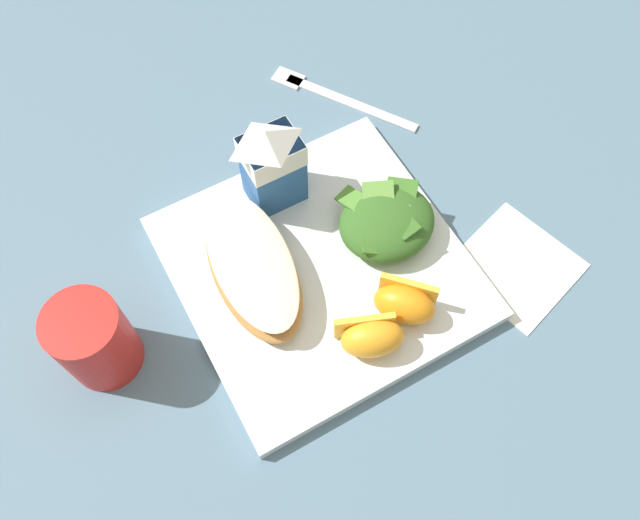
{
  "coord_description": "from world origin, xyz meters",
  "views": [
    {
      "loc": [
        -0.15,
        -0.26,
        0.62
      ],
      "look_at": [
        0.0,
        0.0,
        0.03
      ],
      "focal_mm": 37.02,
      "sensor_mm": 36.0,
      "label": 1
    }
  ],
  "objects_px": {
    "orange_wedge_front": "(370,337)",
    "paper_napkin": "(516,266)",
    "green_salad_pile": "(385,220)",
    "metal_fork": "(332,95)",
    "cheesy_pizza_bread": "(253,266)",
    "orange_wedge_middle": "(405,303)",
    "drinking_red_cup": "(94,340)",
    "white_plate": "(320,268)",
    "milk_carton": "(268,163)"
  },
  "relations": [
    {
      "from": "cheesy_pizza_bread",
      "to": "white_plate",
      "type": "bearing_deg",
      "value": -19.81
    },
    {
      "from": "cheesy_pizza_bread",
      "to": "paper_napkin",
      "type": "xyz_separation_m",
      "value": [
        0.24,
        -0.12,
        -0.03
      ]
    },
    {
      "from": "green_salad_pile",
      "to": "metal_fork",
      "type": "bearing_deg",
      "value": 75.85
    },
    {
      "from": "white_plate",
      "to": "paper_napkin",
      "type": "height_order",
      "value": "white_plate"
    },
    {
      "from": "paper_napkin",
      "to": "metal_fork",
      "type": "distance_m",
      "value": 0.3
    },
    {
      "from": "milk_carton",
      "to": "drinking_red_cup",
      "type": "bearing_deg",
      "value": -160.5
    },
    {
      "from": "milk_carton",
      "to": "drinking_red_cup",
      "type": "xyz_separation_m",
      "value": [
        -0.22,
        -0.08,
        -0.03
      ]
    },
    {
      "from": "green_salad_pile",
      "to": "metal_fork",
      "type": "height_order",
      "value": "green_salad_pile"
    },
    {
      "from": "cheesy_pizza_bread",
      "to": "green_salad_pile",
      "type": "relative_size",
      "value": 1.77
    },
    {
      "from": "white_plate",
      "to": "paper_napkin",
      "type": "bearing_deg",
      "value": -27.59
    },
    {
      "from": "green_salad_pile",
      "to": "drinking_red_cup",
      "type": "height_order",
      "value": "drinking_red_cup"
    },
    {
      "from": "white_plate",
      "to": "orange_wedge_middle",
      "type": "relative_size",
      "value": 4.1
    },
    {
      "from": "milk_carton",
      "to": "paper_napkin",
      "type": "relative_size",
      "value": 1.0
    },
    {
      "from": "cheesy_pizza_bread",
      "to": "drinking_red_cup",
      "type": "bearing_deg",
      "value": -178.74
    },
    {
      "from": "orange_wedge_front",
      "to": "metal_fork",
      "type": "xyz_separation_m",
      "value": [
        0.13,
        0.3,
        -0.03
      ]
    },
    {
      "from": "white_plate",
      "to": "orange_wedge_middle",
      "type": "xyz_separation_m",
      "value": [
        0.05,
        -0.08,
        0.03
      ]
    },
    {
      "from": "green_salad_pile",
      "to": "metal_fork",
      "type": "distance_m",
      "value": 0.2
    },
    {
      "from": "cheesy_pizza_bread",
      "to": "orange_wedge_middle",
      "type": "distance_m",
      "value": 0.15
    },
    {
      "from": "white_plate",
      "to": "drinking_red_cup",
      "type": "xyz_separation_m",
      "value": [
        -0.23,
        0.02,
        0.04
      ]
    },
    {
      "from": "green_salad_pile",
      "to": "orange_wedge_middle",
      "type": "distance_m",
      "value": 0.09
    },
    {
      "from": "green_salad_pile",
      "to": "paper_napkin",
      "type": "relative_size",
      "value": 0.91
    },
    {
      "from": "drinking_red_cup",
      "to": "orange_wedge_front",
      "type": "bearing_deg",
      "value": -27.65
    },
    {
      "from": "milk_carton",
      "to": "orange_wedge_front",
      "type": "distance_m",
      "value": 0.2
    },
    {
      "from": "milk_carton",
      "to": "drinking_red_cup",
      "type": "distance_m",
      "value": 0.24
    },
    {
      "from": "white_plate",
      "to": "paper_napkin",
      "type": "xyz_separation_m",
      "value": [
        0.18,
        -0.09,
        -0.01
      ]
    },
    {
      "from": "milk_carton",
      "to": "orange_wedge_middle",
      "type": "xyz_separation_m",
      "value": [
        0.05,
        -0.18,
        -0.04
      ]
    },
    {
      "from": "cheesy_pizza_bread",
      "to": "orange_wedge_front",
      "type": "height_order",
      "value": "orange_wedge_front"
    },
    {
      "from": "milk_carton",
      "to": "cheesy_pizza_bread",
      "type": "bearing_deg",
      "value": -128.26
    },
    {
      "from": "cheesy_pizza_bread",
      "to": "milk_carton",
      "type": "height_order",
      "value": "milk_carton"
    },
    {
      "from": "white_plate",
      "to": "metal_fork",
      "type": "xyz_separation_m",
      "value": [
        0.13,
        0.2,
        -0.01
      ]
    },
    {
      "from": "cheesy_pizza_bread",
      "to": "paper_napkin",
      "type": "distance_m",
      "value": 0.27
    },
    {
      "from": "white_plate",
      "to": "metal_fork",
      "type": "distance_m",
      "value": 0.23
    },
    {
      "from": "drinking_red_cup",
      "to": "cheesy_pizza_bread",
      "type": "bearing_deg",
      "value": 1.26
    },
    {
      "from": "orange_wedge_front",
      "to": "paper_napkin",
      "type": "xyz_separation_m",
      "value": [
        0.18,
        0.0,
        -0.03
      ]
    },
    {
      "from": "drinking_red_cup",
      "to": "green_salad_pile",
      "type": "bearing_deg",
      "value": -3.06
    },
    {
      "from": "white_plate",
      "to": "drinking_red_cup",
      "type": "relative_size",
      "value": 2.97
    },
    {
      "from": "white_plate",
      "to": "metal_fork",
      "type": "relative_size",
      "value": 1.68
    },
    {
      "from": "milk_carton",
      "to": "orange_wedge_front",
      "type": "bearing_deg",
      "value": -89.03
    },
    {
      "from": "metal_fork",
      "to": "orange_wedge_front",
      "type": "bearing_deg",
      "value": -113.45
    },
    {
      "from": "white_plate",
      "to": "orange_wedge_front",
      "type": "bearing_deg",
      "value": -90.68
    },
    {
      "from": "orange_wedge_middle",
      "to": "paper_napkin",
      "type": "relative_size",
      "value": 0.62
    },
    {
      "from": "milk_carton",
      "to": "drinking_red_cup",
      "type": "height_order",
      "value": "milk_carton"
    },
    {
      "from": "orange_wedge_front",
      "to": "drinking_red_cup",
      "type": "distance_m",
      "value": 0.25
    },
    {
      "from": "milk_carton",
      "to": "orange_wedge_middle",
      "type": "distance_m",
      "value": 0.19
    },
    {
      "from": "cheesy_pizza_bread",
      "to": "milk_carton",
      "type": "xyz_separation_m",
      "value": [
        0.06,
        0.07,
        0.04
      ]
    },
    {
      "from": "cheesy_pizza_bread",
      "to": "orange_wedge_front",
      "type": "bearing_deg",
      "value": -62.8
    },
    {
      "from": "green_salad_pile",
      "to": "milk_carton",
      "type": "relative_size",
      "value": 0.91
    },
    {
      "from": "white_plate",
      "to": "orange_wedge_front",
      "type": "xyz_separation_m",
      "value": [
        -0.0,
        -0.1,
        0.03
      ]
    },
    {
      "from": "cheesy_pizza_bread",
      "to": "green_salad_pile",
      "type": "distance_m",
      "value": 0.14
    },
    {
      "from": "orange_wedge_front",
      "to": "orange_wedge_middle",
      "type": "xyz_separation_m",
      "value": [
        0.05,
        0.01,
        0.0
      ]
    }
  ]
}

